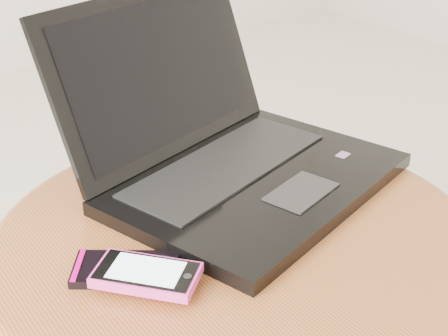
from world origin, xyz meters
TOP-DOWN VIEW (x-y plane):
  - table at (-0.01, -0.00)m, footprint 0.58×0.58m
  - laptop at (0.05, 0.11)m, footprint 0.44×0.42m
  - phone_black at (-0.15, 0.00)m, footprint 0.12×0.11m
  - phone_pink at (-0.15, -0.03)m, footprint 0.11×0.12m

SIDE VIEW (x-z plane):
  - table at x=-0.01m, z-range 0.13..0.59m
  - phone_black at x=-0.15m, z-range 0.46..0.47m
  - phone_pink at x=-0.15m, z-range 0.47..0.48m
  - laptop at x=0.05m, z-range 0.39..0.61m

